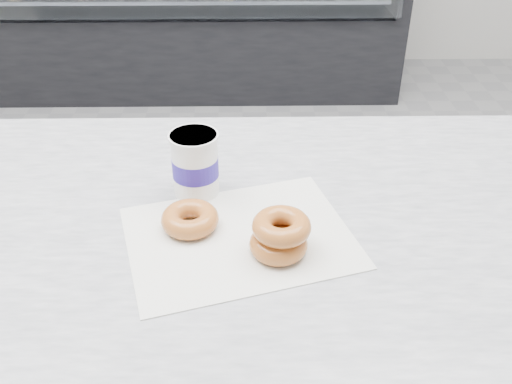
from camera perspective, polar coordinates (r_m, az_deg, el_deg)
The scene contains 6 objects.
ground at distance 1.99m, azimuth -9.80°, elevation -13.55°, with size 5.00×5.00×0.00m, color gray.
display_case at distance 3.60m, azimuth -6.10°, elevation 18.14°, with size 2.40×0.74×1.25m.
wax_paper at distance 0.89m, azimuth -1.67°, elevation -4.53°, with size 0.34×0.26×0.00m, color silver.
donut_single at distance 0.90m, azimuth -6.62°, elevation -2.69°, with size 0.09×0.09×0.03m, color #B47431.
donut_stack at distance 0.84m, azimuth 2.41°, elevation -4.34°, with size 0.10×0.10×0.06m.
coffee_cup at distance 0.97m, azimuth -6.11°, elevation 2.86°, with size 0.09×0.09×0.11m.
Camera 1 is at (0.31, -1.33, 1.45)m, focal length 40.00 mm.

